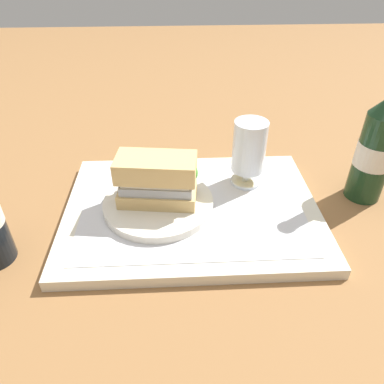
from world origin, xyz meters
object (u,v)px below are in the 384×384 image
(sandwich, at_px, (159,179))
(plate, at_px, (158,202))
(beer_glass, at_px, (249,150))
(beer_bottle, at_px, (377,147))

(sandwich, bearing_deg, plate, 180.00)
(sandwich, height_order, beer_glass, beer_glass)
(plate, bearing_deg, beer_bottle, 5.81)
(beer_glass, bearing_deg, plate, -158.83)
(plate, xyz_separation_m, beer_glass, (0.16, 0.06, 0.06))
(sandwich, xyz_separation_m, beer_glass, (0.16, 0.06, 0.01))
(plate, relative_size, sandwich, 1.39)
(beer_glass, bearing_deg, sandwich, -158.30)
(plate, height_order, sandwich, sandwich)
(beer_glass, xyz_separation_m, beer_bottle, (0.22, -0.02, 0.01))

